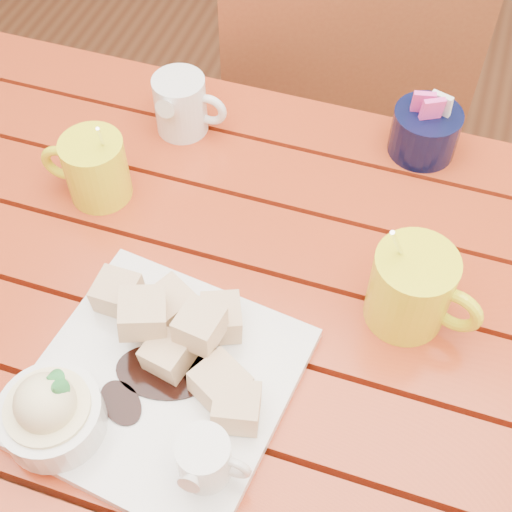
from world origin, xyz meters
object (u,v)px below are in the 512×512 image
(coffee_mug_left, at_px, (94,168))
(table, at_px, (212,338))
(chair_far, at_px, (335,92))
(dessert_plate, at_px, (137,385))
(coffee_mug_right, at_px, (413,289))

(coffee_mug_left, bearing_deg, table, -34.86)
(chair_far, bearing_deg, coffee_mug_left, 47.35)
(table, bearing_deg, coffee_mug_left, 150.57)
(table, distance_m, chair_far, 0.68)
(dessert_plate, bearing_deg, table, 81.84)
(coffee_mug_right, xyz_separation_m, chair_far, (-0.23, 0.62, -0.27))
(dessert_plate, height_order, chair_far, chair_far)
(dessert_plate, relative_size, chair_far, 0.33)
(table, relative_size, chair_far, 1.24)
(coffee_mug_left, xyz_separation_m, chair_far, (0.22, 0.56, -0.26))
(dessert_plate, bearing_deg, chair_far, 87.61)
(coffee_mug_left, height_order, coffee_mug_right, coffee_mug_right)
(table, xyz_separation_m, coffee_mug_right, (0.24, 0.05, 0.16))
(dessert_plate, bearing_deg, coffee_mug_left, 123.80)
(table, relative_size, coffee_mug_left, 8.37)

